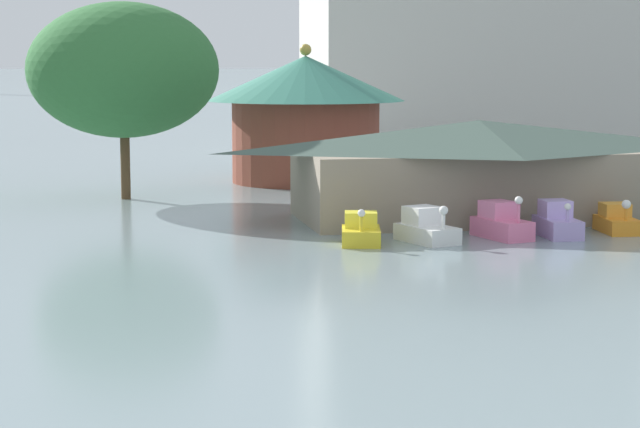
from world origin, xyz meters
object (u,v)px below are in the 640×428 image
object	(u,v)px
pedal_boat_pink	(501,223)
boathouse	(478,167)
pedal_boat_orange	(617,221)
shoreline_tree_mid	(123,70)
pedal_boat_yellow	(361,231)
green_roof_pavilion	(306,110)
pedal_boat_lavender	(557,222)
pedal_boat_white	(426,228)

from	to	relation	value
pedal_boat_pink	boathouse	bearing A→B (deg)	155.91
pedal_boat_orange	shoreline_tree_mid	xyz separation A→B (m)	(-20.16, 16.22, 6.29)
pedal_boat_yellow	green_roof_pavilion	size ratio (longest dim) A/B	0.22
pedal_boat_lavender	shoreline_tree_mid	world-z (taller)	shoreline_tree_mid
pedal_boat_yellow	pedal_boat_orange	bearing A→B (deg)	106.93
pedal_boat_white	pedal_boat_lavender	size ratio (longest dim) A/B	1.10
pedal_boat_pink	shoreline_tree_mid	bearing A→B (deg)	-153.03
pedal_boat_orange	green_roof_pavilion	distance (m)	25.01
pedal_boat_pink	pedal_boat_orange	xyz separation A→B (m)	(5.40, 0.50, -0.11)
shoreline_tree_mid	boathouse	bearing A→B (deg)	-34.93
boathouse	green_roof_pavilion	bearing A→B (deg)	105.03
pedal_boat_white	green_roof_pavilion	size ratio (longest dim) A/B	0.26
green_roof_pavilion	pedal_boat_white	bearing A→B (deg)	-88.94
boathouse	shoreline_tree_mid	xyz separation A→B (m)	(-15.73, 10.99, 4.39)
pedal_boat_white	green_roof_pavilion	distance (m)	24.15
boathouse	green_roof_pavilion	distance (m)	18.45
boathouse	pedal_boat_white	bearing A→B (deg)	-125.16
boathouse	shoreline_tree_mid	distance (m)	19.69
pedal_boat_pink	shoreline_tree_mid	world-z (taller)	shoreline_tree_mid
pedal_boat_white	pedal_boat_pink	bearing A→B (deg)	77.37
pedal_boat_orange	green_roof_pavilion	world-z (taller)	green_roof_pavilion
pedal_boat_pink	shoreline_tree_mid	distance (m)	23.14
pedal_boat_pink	shoreline_tree_mid	size ratio (longest dim) A/B	0.30
pedal_boat_yellow	shoreline_tree_mid	distance (m)	20.20
pedal_boat_yellow	pedal_boat_pink	distance (m)	6.06
pedal_boat_lavender	boathouse	size ratio (longest dim) A/B	0.16
pedal_boat_pink	pedal_boat_yellow	bearing A→B (deg)	-100.82
pedal_boat_white	pedal_boat_pink	distance (m)	3.37
pedal_boat_yellow	shoreline_tree_mid	size ratio (longest dim) A/B	0.25
pedal_boat_yellow	pedal_boat_pink	world-z (taller)	pedal_boat_pink
pedal_boat_yellow	shoreline_tree_mid	xyz separation A→B (m)	(-8.71, 17.11, 6.28)
pedal_boat_lavender	pedal_boat_yellow	bearing A→B (deg)	-85.11
boathouse	shoreline_tree_mid	bearing A→B (deg)	145.07
pedal_boat_pink	pedal_boat_white	bearing A→B (deg)	-97.66
pedal_boat_pink	green_roof_pavilion	xyz separation A→B (m)	(-3.79, 23.45, 3.71)
pedal_boat_white	pedal_boat_pink	xyz separation A→B (m)	(3.35, 0.40, 0.04)
pedal_boat_lavender	green_roof_pavilion	bearing A→B (deg)	-162.43
boathouse	pedal_boat_orange	bearing A→B (deg)	-49.77
pedal_boat_white	shoreline_tree_mid	world-z (taller)	shoreline_tree_mid
pedal_boat_white	pedal_boat_yellow	bearing A→B (deg)	-109.72
pedal_boat_yellow	boathouse	bearing A→B (deg)	143.57
pedal_boat_lavender	pedal_boat_orange	xyz separation A→B (m)	(2.96, 0.57, -0.09)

